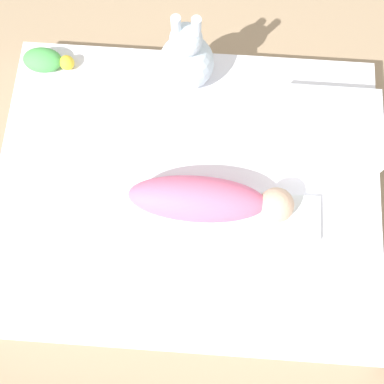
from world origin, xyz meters
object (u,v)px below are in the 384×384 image
swaddled_baby (208,200)px  turtle_plush (46,60)px  bunny_plush (186,59)px  pillow (329,129)px

swaddled_baby → turtle_plush: (-0.63, 0.50, -0.03)m
turtle_plush → bunny_plush: bearing=-1.1°
pillow → bunny_plush: bunny_plush is taller
pillow → bunny_plush: 0.56m
swaddled_baby → bunny_plush: bearing=102.8°
swaddled_baby → turtle_plush: 0.81m
swaddled_baby → pillow: swaddled_baby is taller
pillow → turtle_plush: pillow is taller
pillow → bunny_plush: size_ratio=1.04×
bunny_plush → turtle_plush: 0.53m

